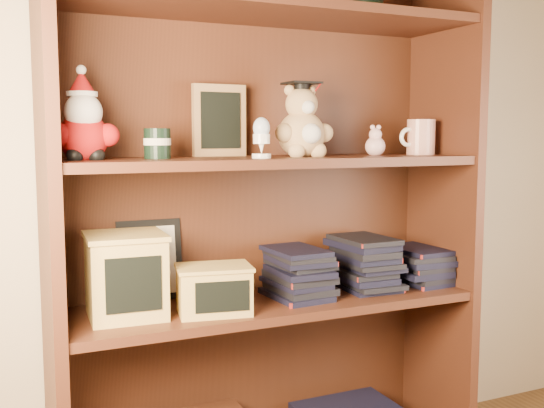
{
  "coord_description": "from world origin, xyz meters",
  "views": [
    {
      "loc": [
        -0.73,
        -0.29,
        1.01
      ],
      "look_at": [
        -0.02,
        1.3,
        0.82
      ],
      "focal_mm": 42.0,
      "sensor_mm": 36.0,
      "label": 1
    }
  ],
  "objects_px": {
    "teacher_mug": "(420,137)",
    "bookcase": "(264,217)",
    "grad_teddy_bear": "(302,128)",
    "treats_box": "(126,275)"
  },
  "relations": [
    {
      "from": "teacher_mug",
      "to": "bookcase",
      "type": "bearing_deg",
      "value": 174.22
    },
    {
      "from": "bookcase",
      "to": "grad_teddy_bear",
      "type": "relative_size",
      "value": 7.53
    },
    {
      "from": "teacher_mug",
      "to": "treats_box",
      "type": "distance_m",
      "value": 0.97
    },
    {
      "from": "bookcase",
      "to": "treats_box",
      "type": "distance_m",
      "value": 0.43
    },
    {
      "from": "grad_teddy_bear",
      "to": "teacher_mug",
      "type": "bearing_deg",
      "value": 0.9
    },
    {
      "from": "bookcase",
      "to": "teacher_mug",
      "type": "xyz_separation_m",
      "value": [
        0.5,
        -0.05,
        0.22
      ]
    },
    {
      "from": "teacher_mug",
      "to": "treats_box",
      "type": "relative_size",
      "value": 0.57
    },
    {
      "from": "bookcase",
      "to": "grad_teddy_bear",
      "type": "xyz_separation_m",
      "value": [
        0.09,
        -0.06,
        0.25
      ]
    },
    {
      "from": "bookcase",
      "to": "grad_teddy_bear",
      "type": "distance_m",
      "value": 0.27
    },
    {
      "from": "teacher_mug",
      "to": "treats_box",
      "type": "bearing_deg",
      "value": -179.94
    }
  ]
}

